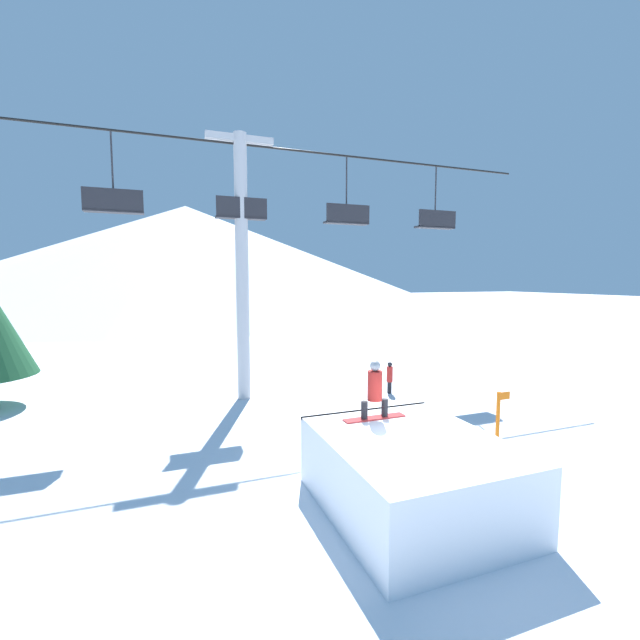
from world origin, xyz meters
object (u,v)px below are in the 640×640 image
snow_ramp (411,474)px  trail_marker (498,419)px  snowboarder (375,390)px  distant_skier (390,376)px

snow_ramp → trail_marker: bearing=24.7°
snow_ramp → trail_marker: size_ratio=2.49×
snowboarder → trail_marker: bearing=6.9°
snow_ramp → trail_marker: 4.10m
snowboarder → distant_skier: 7.65m
snowboarder → snow_ramp: bearing=-84.2°
snow_ramp → trail_marker: (3.72, 1.71, 0.11)m
trail_marker → snow_ramp: bearing=-155.3°
snow_ramp → distant_skier: size_ratio=3.14×
snow_ramp → distant_skier: bearing=62.8°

